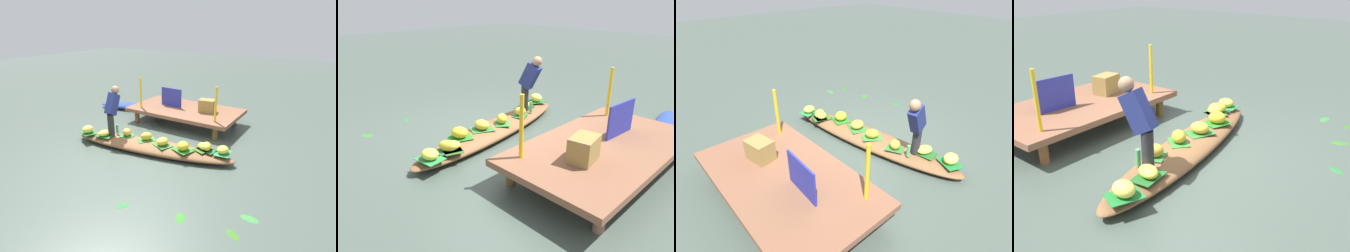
{
  "view_description": "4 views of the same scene",
  "coord_description": "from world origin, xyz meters",
  "views": [
    {
      "loc": [
        3.6,
        -4.89,
        2.91
      ],
      "look_at": [
        0.25,
        0.43,
        0.55
      ],
      "focal_mm": 29.94,
      "sensor_mm": 36.0,
      "label": 1
    },
    {
      "loc": [
        3.89,
        4.24,
        2.55
      ],
      "look_at": [
        0.13,
        0.45,
        0.35
      ],
      "focal_mm": 33.72,
      "sensor_mm": 36.0,
      "label": 2
    },
    {
      "loc": [
        -3.38,
        3.74,
        3.28
      ],
      "look_at": [
        0.18,
        0.57,
        0.56
      ],
      "focal_mm": 29.42,
      "sensor_mm": 36.0,
      "label": 3
    },
    {
      "loc": [
        -4.17,
        -3.13,
        2.57
      ],
      "look_at": [
        0.17,
        0.23,
        0.35
      ],
      "focal_mm": 40.4,
      "sensor_mm": 36.0,
      "label": 4
    }
  ],
  "objects": [
    {
      "name": "railing_post_east",
      "position": [
        0.97,
        1.58,
        0.91
      ],
      "size": [
        0.06,
        0.06,
        0.92
      ],
      "primitive_type": "cylinder",
      "color": "yellow",
      "rests_on": "dock_platform"
    },
    {
      "name": "banana_bunch_7",
      "position": [
        1.26,
        0.32,
        0.3
      ],
      "size": [
        0.36,
        0.34,
        0.14
      ],
      "primitive_type": "ellipsoid",
      "rotation": [
        0.0,
        0.0,
        5.81
      ],
      "color": "yellow",
      "rests_on": "vendor_boat"
    },
    {
      "name": "moored_boat",
      "position": [
        -2.5,
        2.42,
        0.11
      ],
      "size": [
        2.35,
        1.25,
        0.22
      ],
      "primitive_type": "ellipsoid",
      "rotation": [
        0.0,
        0.0,
        0.31
      ],
      "color": "navy",
      "rests_on": "ground"
    },
    {
      "name": "banana_bunch_6",
      "position": [
        0.89,
        0.04,
        0.33
      ],
      "size": [
        0.36,
        0.37,
        0.2
      ],
      "primitive_type": "ellipsoid",
      "rotation": [
        0.0,
        0.0,
        5.15
      ],
      "color": "yellow",
      "rests_on": "vendor_boat"
    },
    {
      "name": "market_banner",
      "position": [
        -0.73,
        2.18,
        0.73
      ],
      "size": [
        0.72,
        0.08,
        0.56
      ],
      "primitive_type": "cube",
      "rotation": [
        0.0,
        0.0,
        -0.06
      ],
      "color": "#292F9C",
      "rests_on": "dock_platform"
    },
    {
      "name": "vendor_boat",
      "position": [
        0.0,
        0.0,
        0.11
      ],
      "size": [
        4.14,
        1.36,
        0.22
      ],
      "primitive_type": "ellipsoid",
      "rotation": [
        0.0,
        0.0,
        0.15
      ],
      "color": "brown",
      "rests_on": "ground"
    },
    {
      "name": "leaf_mat_5",
      "position": [
        -0.7,
        0.03,
        0.23
      ],
      "size": [
        0.42,
        0.39,
        0.01
      ],
      "primitive_type": "cube",
      "rotation": [
        0.0,
        0.0,
        0.45
      ],
      "color": "#2E7633",
      "rests_on": "vendor_boat"
    },
    {
      "name": "drifting_plant_2",
      "position": [
        2.68,
        -1.65,
        0.0
      ],
      "size": [
        0.29,
        0.25,
        0.01
      ],
      "primitive_type": "ellipsoid",
      "rotation": [
        0.0,
        0.0,
        2.6
      ],
      "color": "#366B1F",
      "rests_on": "ground"
    },
    {
      "name": "leaf_mat_6",
      "position": [
        0.89,
        0.04,
        0.23
      ],
      "size": [
        0.5,
        0.45,
        0.01
      ],
      "primitive_type": "cube",
      "rotation": [
        0.0,
        0.0,
        2.8
      ],
      "color": "#257522",
      "rests_on": "vendor_boat"
    },
    {
      "name": "dock_platform",
      "position": [
        -0.23,
        2.18,
        0.39
      ],
      "size": [
        3.2,
        1.8,
        0.45
      ],
      "color": "brown",
      "rests_on": "ground"
    },
    {
      "name": "water_bottle",
      "position": [
        -1.03,
        0.03,
        0.34
      ],
      "size": [
        0.07,
        0.07,
        0.23
      ],
      "primitive_type": "cylinder",
      "color": "#51B26C",
      "rests_on": "vendor_boat"
    },
    {
      "name": "banana_bunch_4",
      "position": [
        -1.67,
        -0.36,
        0.32
      ],
      "size": [
        0.25,
        0.3,
        0.19
      ],
      "primitive_type": "ellipsoid",
      "rotation": [
        0.0,
        0.0,
        1.53
      ],
      "color": "#F9E556",
      "rests_on": "vendor_boat"
    },
    {
      "name": "leaf_mat_8",
      "position": [
        1.69,
        0.36,
        0.23
      ],
      "size": [
        0.37,
        0.43,
        0.01
      ],
      "primitive_type": "cube",
      "rotation": [
        0.0,
        0.0,
        1.7
      ],
      "color": "#2B8643",
      "rests_on": "vendor_boat"
    },
    {
      "name": "leaf_mat_2",
      "position": [
        0.36,
        0.02,
        0.23
      ],
      "size": [
        0.52,
        0.47,
        0.01
      ],
      "primitive_type": "cube",
      "rotation": [
        0.0,
        0.0,
        2.73
      ],
      "color": "#307331",
      "rests_on": "vendor_boat"
    },
    {
      "name": "produce_crate",
      "position": [
        0.43,
        2.25,
        0.63
      ],
      "size": [
        0.49,
        0.39,
        0.36
      ],
      "primitive_type": "cube",
      "rotation": [
        0.0,
        0.0,
        0.18
      ],
      "color": "olive",
      "rests_on": "dock_platform"
    },
    {
      "name": "leaf_mat_7",
      "position": [
        1.26,
        0.32,
        0.23
      ],
      "size": [
        0.42,
        0.49,
        0.01
      ],
      "primitive_type": "cube",
      "rotation": [
        0.0,
        0.0,
        1.21
      ],
      "color": "#2F6323",
      "rests_on": "vendor_boat"
    },
    {
      "name": "leaf_mat_0",
      "position": [
        -0.13,
        0.07,
        0.23
      ],
      "size": [
        0.46,
        0.48,
        0.01
      ],
      "primitive_type": "cube",
      "rotation": [
        0.0,
        0.0,
        0.89
      ],
      "color": "#358434",
      "rests_on": "vendor_boat"
    },
    {
      "name": "vendor_person",
      "position": [
        -1.06,
        -0.05,
        0.91
      ],
      "size": [
        0.25,
        0.51,
        1.2
      ],
      "color": "#28282D",
      "rests_on": "vendor_boat"
    },
    {
      "name": "banana_bunch_0",
      "position": [
        -0.13,
        0.07,
        0.32
      ],
      "size": [
        0.34,
        0.35,
        0.19
      ],
      "primitive_type": "ellipsoid",
      "rotation": [
        0.0,
        0.0,
        3.97
      ],
      "color": "gold",
      "rests_on": "vendor_boat"
    },
    {
      "name": "canal_water",
      "position": [
        0.0,
        0.0,
        0.0
      ],
      "size": [
        40.0,
        40.0,
        0.0
      ],
      "primitive_type": "plane",
      "color": "#445248",
      "rests_on": "ground"
    },
    {
      "name": "banana_bunch_3",
      "position": [
        -1.17,
        -0.28,
        0.3
      ],
      "size": [
        0.32,
        0.37,
        0.15
      ],
      "primitive_type": "ellipsoid",
      "rotation": [
        0.0,
        0.0,
        4.35
      ],
      "color": "#F5E24B",
      "rests_on": "vendor_boat"
    },
    {
      "name": "drifting_plant_0",
      "position": [
        1.84,
        -1.73,
        0.0
      ],
      "size": [
        0.26,
        0.31,
        0.01
      ],
      "primitive_type": "ellipsoid",
      "rotation": [
        0.0,
        0.0,
        2.06
      ],
      "color": "#317629",
      "rests_on": "ground"
    },
    {
      "name": "leaf_mat_3",
      "position": [
        -1.17,
        -0.28,
        0.23
      ],
      "size": [
        0.47,
        0.35,
        0.01
      ],
      "primitive_type": "cube",
      "rotation": [
        0.0,
        0.0,
        0.13
      ],
      "color": "#215E25",
      "rests_on": "vendor_boat"
    },
    {
      "name": "banana_bunch_5",
      "position": [
        -0.7,
        0.03,
        0.32
      ],
      "size": [
        0.32,
        0.31,
        0.19
      ],
      "primitive_type": "ellipsoid",
      "rotation": [
        0.0,
        0.0,
        2.38
      ],
      "color": "gold",
      "rests_on": "vendor_boat"
    },
    {
      "name": "banana_bunch_2",
      "position": [
        0.36,
        0.02,
        0.32
      ],
      "size": [
        0.27,
        0.32,
        0.18
      ],
      "primitive_type": "ellipsoid",
      "rotation": [
        0.0,
        0.0,
        1.62
      ],
      "color": "gold",
      "rests_on": "vendor_boat"
    },
    {
      "name": "drifting_plant_3",
      "position": [
        0.87,
        -1.98,
        0.0
      ],
      "size": [
        0.21,
        0.27,
        0.01
      ],
      "primitive_type": "ellipsoid",
      "rotation": [
        0.0,
        0.0,
        1.14
      ],
      "color": "#287136",
      "rests_on": "ground"
    },
    {
      "name": "leaf_mat_1",
      "position": [
        1.33,
        0.32,
        0.23
      ],
      "size": [
        0.49,
        0.37,
        0.01
      ],
      "primitive_type": "cube",
      "rotation": [
        0.0,
        0.0,
        2.85
      ],
      "color": "#235834",
      "rests_on": "vendor_boat"
    },
    {
      "name": "banana_bunch_1",
      "position": [
        1.33,
        0.32,
        0.32
      ],
      "size": [
        0.32,
        0.37,
        0.18
      ],
      "primitive_type": "ellipsoid",
      "rotation": [
        0.0,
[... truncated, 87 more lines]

